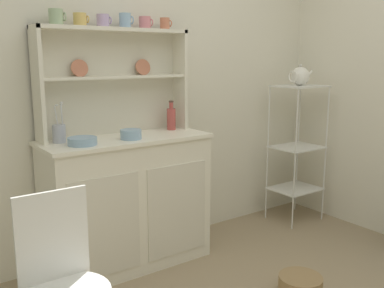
{
  "coord_description": "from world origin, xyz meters",
  "views": [
    {
      "loc": [
        -1.54,
        -1.13,
        1.39
      ],
      "look_at": [
        0.06,
        1.12,
        0.84
      ],
      "focal_mm": 40.67,
      "sensor_mm": 36.0,
      "label": 1
    }
  ],
  "objects_px": {
    "hutch_cabinet": "(128,201)",
    "jam_bottle": "(171,118)",
    "bakers_rack": "(297,140)",
    "utensil_jar": "(59,133)",
    "porcelain_teapot": "(300,76)",
    "cup_sage_0": "(56,17)",
    "wire_chair": "(61,273)",
    "floor_basket": "(300,286)",
    "bowl_mixing_large": "(82,141)",
    "hutch_shelf_unit": "(113,73)"
  },
  "relations": [
    {
      "from": "hutch_cabinet",
      "to": "utensil_jar",
      "type": "xyz_separation_m",
      "value": [
        -0.41,
        0.08,
        0.49
      ]
    },
    {
      "from": "cup_sage_0",
      "to": "bowl_mixing_large",
      "type": "height_order",
      "value": "cup_sage_0"
    },
    {
      "from": "hutch_shelf_unit",
      "to": "utensil_jar",
      "type": "height_order",
      "value": "hutch_shelf_unit"
    },
    {
      "from": "hutch_cabinet",
      "to": "wire_chair",
      "type": "relative_size",
      "value": 1.3
    },
    {
      "from": "hutch_shelf_unit",
      "to": "wire_chair",
      "type": "height_order",
      "value": "hutch_shelf_unit"
    },
    {
      "from": "jam_bottle",
      "to": "utensil_jar",
      "type": "bearing_deg",
      "value": -179.35
    },
    {
      "from": "bowl_mixing_large",
      "to": "porcelain_teapot",
      "type": "bearing_deg",
      "value": -0.08
    },
    {
      "from": "wire_chair",
      "to": "jam_bottle",
      "type": "bearing_deg",
      "value": 17.66
    },
    {
      "from": "cup_sage_0",
      "to": "wire_chair",
      "type": "bearing_deg",
      "value": -111.06
    },
    {
      "from": "cup_sage_0",
      "to": "utensil_jar",
      "type": "relative_size",
      "value": 0.39
    },
    {
      "from": "wire_chair",
      "to": "hutch_cabinet",
      "type": "bearing_deg",
      "value": 27.38
    },
    {
      "from": "bowl_mixing_large",
      "to": "hutch_cabinet",
      "type": "bearing_deg",
      "value": 12.85
    },
    {
      "from": "cup_sage_0",
      "to": "porcelain_teapot",
      "type": "relative_size",
      "value": 0.4
    },
    {
      "from": "hutch_cabinet",
      "to": "utensil_jar",
      "type": "distance_m",
      "value": 0.64
    },
    {
      "from": "hutch_cabinet",
      "to": "porcelain_teapot",
      "type": "height_order",
      "value": "porcelain_teapot"
    },
    {
      "from": "hutch_cabinet",
      "to": "bowl_mixing_large",
      "type": "relative_size",
      "value": 6.4
    },
    {
      "from": "hutch_shelf_unit",
      "to": "cup_sage_0",
      "type": "bearing_deg",
      "value": -173.49
    },
    {
      "from": "floor_basket",
      "to": "bowl_mixing_large",
      "type": "height_order",
      "value": "bowl_mixing_large"
    },
    {
      "from": "bakers_rack",
      "to": "porcelain_teapot",
      "type": "distance_m",
      "value": 0.54
    },
    {
      "from": "hutch_cabinet",
      "to": "cup_sage_0",
      "type": "xyz_separation_m",
      "value": [
        -0.37,
        0.12,
        1.17
      ]
    },
    {
      "from": "floor_basket",
      "to": "bakers_rack",
      "type": "bearing_deg",
      "value": 43.23
    },
    {
      "from": "hutch_cabinet",
      "to": "jam_bottle",
      "type": "height_order",
      "value": "jam_bottle"
    },
    {
      "from": "floor_basket",
      "to": "bowl_mixing_large",
      "type": "bearing_deg",
      "value": 136.97
    },
    {
      "from": "floor_basket",
      "to": "porcelain_teapot",
      "type": "xyz_separation_m",
      "value": [
        0.94,
        0.88,
        1.17
      ]
    },
    {
      "from": "hutch_cabinet",
      "to": "cup_sage_0",
      "type": "bearing_deg",
      "value": 161.58
    },
    {
      "from": "floor_basket",
      "to": "porcelain_teapot",
      "type": "distance_m",
      "value": 1.74
    },
    {
      "from": "floor_basket",
      "to": "porcelain_teapot",
      "type": "height_order",
      "value": "porcelain_teapot"
    },
    {
      "from": "hutch_shelf_unit",
      "to": "bowl_mixing_large",
      "type": "bearing_deg",
      "value": -143.53
    },
    {
      "from": "bowl_mixing_large",
      "to": "jam_bottle",
      "type": "bearing_deg",
      "value": 12.36
    },
    {
      "from": "floor_basket",
      "to": "utensil_jar",
      "type": "bearing_deg",
      "value": 134.94
    },
    {
      "from": "utensil_jar",
      "to": "floor_basket",
      "type": "bearing_deg",
      "value": -45.06
    },
    {
      "from": "bakers_rack",
      "to": "porcelain_teapot",
      "type": "height_order",
      "value": "porcelain_teapot"
    },
    {
      "from": "bowl_mixing_large",
      "to": "utensil_jar",
      "type": "xyz_separation_m",
      "value": [
        -0.09,
        0.15,
        0.04
      ]
    },
    {
      "from": "bowl_mixing_large",
      "to": "utensil_jar",
      "type": "height_order",
      "value": "utensil_jar"
    },
    {
      "from": "hutch_cabinet",
      "to": "floor_basket",
      "type": "xyz_separation_m",
      "value": [
        0.63,
        -0.96,
        -0.39
      ]
    },
    {
      "from": "hutch_cabinet",
      "to": "porcelain_teapot",
      "type": "xyz_separation_m",
      "value": [
        1.57,
        -0.08,
        0.79
      ]
    },
    {
      "from": "bakers_rack",
      "to": "utensil_jar",
      "type": "xyz_separation_m",
      "value": [
        -1.97,
        0.15,
        0.24
      ]
    },
    {
      "from": "bakers_rack",
      "to": "bowl_mixing_large",
      "type": "distance_m",
      "value": 1.9
    },
    {
      "from": "bakers_rack",
      "to": "floor_basket",
      "type": "xyz_separation_m",
      "value": [
        -0.94,
        -0.88,
        -0.64
      ]
    },
    {
      "from": "porcelain_teapot",
      "to": "utensil_jar",
      "type": "bearing_deg",
      "value": 175.56
    },
    {
      "from": "bowl_mixing_large",
      "to": "porcelain_teapot",
      "type": "distance_m",
      "value": 1.92
    },
    {
      "from": "hutch_cabinet",
      "to": "jam_bottle",
      "type": "xyz_separation_m",
      "value": [
        0.41,
        0.09,
        0.51
      ]
    },
    {
      "from": "floor_basket",
      "to": "cup_sage_0",
      "type": "height_order",
      "value": "cup_sage_0"
    },
    {
      "from": "hutch_shelf_unit",
      "to": "wire_chair",
      "type": "distance_m",
      "value": 1.47
    },
    {
      "from": "jam_bottle",
      "to": "porcelain_teapot",
      "type": "distance_m",
      "value": 1.2
    },
    {
      "from": "hutch_cabinet",
      "to": "jam_bottle",
      "type": "distance_m",
      "value": 0.66
    },
    {
      "from": "cup_sage_0",
      "to": "bowl_mixing_large",
      "type": "bearing_deg",
      "value": -76.81
    },
    {
      "from": "cup_sage_0",
      "to": "hutch_shelf_unit",
      "type": "bearing_deg",
      "value": 6.51
    },
    {
      "from": "wire_chair",
      "to": "floor_basket",
      "type": "xyz_separation_m",
      "value": [
        1.37,
        -0.12,
        -0.45
      ]
    },
    {
      "from": "hutch_cabinet",
      "to": "wire_chair",
      "type": "xyz_separation_m",
      "value": [
        -0.74,
        -0.84,
        0.06
      ]
    }
  ]
}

